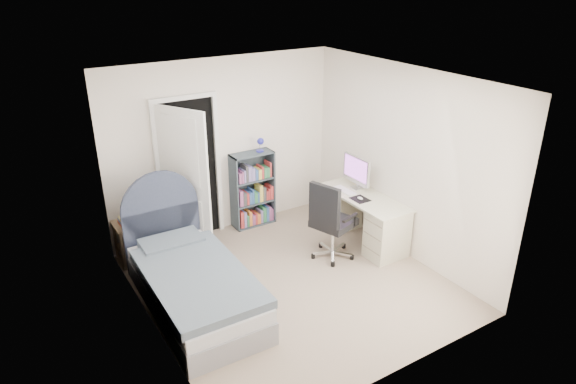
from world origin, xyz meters
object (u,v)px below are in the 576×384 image
desk (363,216)px  office_chair (330,218)px  floor_lamp (173,207)px  bed (192,281)px  bookcase (253,193)px  nightstand (131,232)px

desk → office_chair: bearing=-167.5°
floor_lamp → office_chair: bearing=-42.5°
bed → office_chair: 1.94m
bed → desk: size_ratio=1.51×
bookcase → office_chair: bearing=-75.8°
nightstand → bookcase: bookcase is taller
desk → bed: bearing=-177.2°
floor_lamp → nightstand: bearing=-170.8°
bookcase → nightstand: bearing=-177.6°
bed → floor_lamp: 1.49m
bed → bookcase: bookcase is taller
nightstand → office_chair: office_chair is taller
nightstand → bookcase: size_ratio=0.47×
floor_lamp → office_chair: (1.58, -1.45, 0.03)m
nightstand → floor_lamp: (0.63, 0.10, 0.16)m
floor_lamp → office_chair: 2.14m
bed → bookcase: size_ratio=1.60×
floor_lamp → bed: bearing=-103.3°
office_chair → floor_lamp: bearing=137.5°
bed → bookcase: bearing=42.0°
bookcase → desk: bookcase is taller
bed → office_chair: bearing=-0.8°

